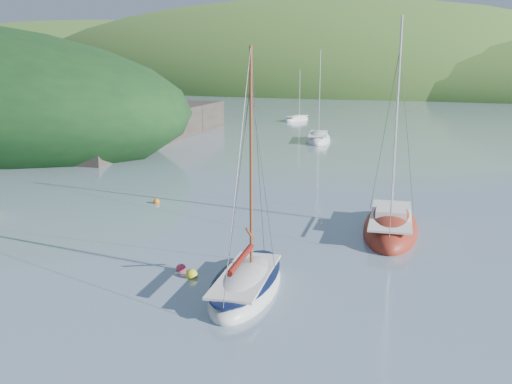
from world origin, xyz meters
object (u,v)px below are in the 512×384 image
at_px(distant_sloop_a, 318,140).
at_px(distant_sloop_c, 297,120).
at_px(daysailer_white, 246,285).
at_px(sloop_red, 390,228).

distance_m(distant_sloop_a, distant_sloop_c, 22.88).
height_order(daysailer_white, sloop_red, sloop_red).
distance_m(daysailer_white, distant_sloop_c, 66.64).
bearing_deg(sloop_red, distant_sloop_c, 105.17).
relative_size(sloop_red, distant_sloop_a, 1.11).
xyz_separation_m(sloop_red, distant_sloop_c, (-25.83, 52.23, -0.07)).
bearing_deg(daysailer_white, distant_sloop_a, 93.81).
height_order(daysailer_white, distant_sloop_a, distant_sloop_a).
xyz_separation_m(daysailer_white, distant_sloop_a, (-11.83, 42.47, -0.04)).
bearing_deg(sloop_red, daysailer_white, -119.28).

